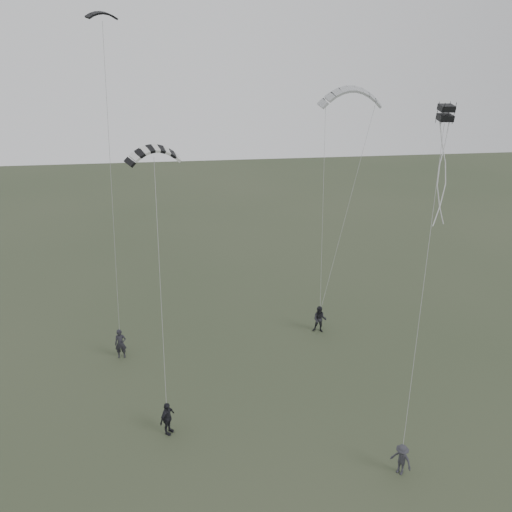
{
  "coord_description": "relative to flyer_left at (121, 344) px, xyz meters",
  "views": [
    {
      "loc": [
        -2.42,
        -20.26,
        17.87
      ],
      "look_at": [
        1.2,
        5.69,
        7.23
      ],
      "focal_mm": 35.0,
      "sensor_mm": 36.0,
      "label": 1
    }
  ],
  "objects": [
    {
      "name": "ground",
      "position": [
        7.13,
        -7.6,
        -0.98
      ],
      "size": [
        140.0,
        140.0,
        0.0
      ],
      "primitive_type": "plane",
      "color": "#333F28",
      "rests_on": "ground"
    },
    {
      "name": "flyer_left",
      "position": [
        0.0,
        0.0,
        0.0
      ],
      "size": [
        0.73,
        0.5,
        1.96
      ],
      "primitive_type": "imported",
      "rotation": [
        0.0,
        0.0,
        0.04
      ],
      "color": "black",
      "rests_on": "ground"
    },
    {
      "name": "flyer_right",
      "position": [
        13.2,
        1.32,
        -0.02
      ],
      "size": [
        1.13,
        1.01,
        1.92
      ],
      "primitive_type": "imported",
      "rotation": [
        0.0,
        0.0,
        -0.36
      ],
      "color": "black",
      "rests_on": "ground"
    },
    {
      "name": "flyer_center",
      "position": [
        3.08,
        -7.35,
        -0.07
      ],
      "size": [
        0.98,
        1.13,
        1.82
      ],
      "primitive_type": "imported",
      "rotation": [
        0.0,
        0.0,
        0.95
      ],
      "color": "black",
      "rests_on": "ground"
    },
    {
      "name": "flyer_far",
      "position": [
        13.66,
        -11.46,
        -0.19
      ],
      "size": [
        1.08,
        1.17,
        1.58
      ],
      "primitive_type": "imported",
      "rotation": [
        0.0,
        0.0,
        -0.93
      ],
      "color": "#2E2E34",
      "rests_on": "ground"
    },
    {
      "name": "kite_dark_small",
      "position": [
        0.6,
        2.62,
        18.93
      ],
      "size": [
        1.75,
        1.35,
        0.63
      ],
      "primitive_type": null,
      "rotation": [
        0.22,
        0.0,
        0.52
      ],
      "color": "black",
      "rests_on": "flyer_left"
    },
    {
      "name": "kite_pale_large",
      "position": [
        16.06,
        6.5,
        14.68
      ],
      "size": [
        4.4,
        1.64,
        1.95
      ],
      "primitive_type": null,
      "rotation": [
        0.29,
        0.0,
        -0.05
      ],
      "color": "#9FA1A4",
      "rests_on": "flyer_right"
    },
    {
      "name": "kite_striped",
      "position": [
        3.06,
        -1.95,
        12.44
      ],
      "size": [
        2.99,
        2.01,
        1.29
      ],
      "primitive_type": null,
      "rotation": [
        0.32,
        0.0,
        0.39
      ],
      "color": "black",
      "rests_on": "flyer_center"
    },
    {
      "name": "kite_box",
      "position": [
        16.99,
        -4.92,
        14.31
      ],
      "size": [
        0.71,
        0.8,
        0.8
      ],
      "primitive_type": null,
      "rotation": [
        0.14,
        0.0,
        -0.09
      ],
      "color": "black",
      "rests_on": "flyer_far"
    }
  ]
}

